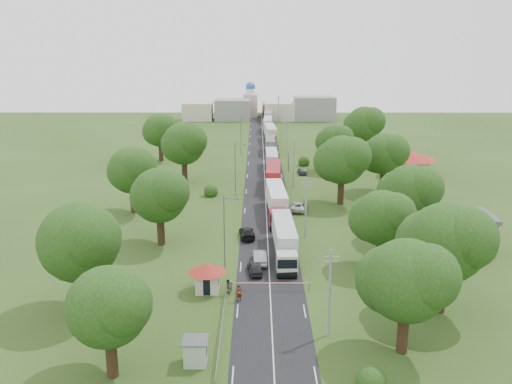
{
  "coord_description": "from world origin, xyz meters",
  "views": [
    {
      "loc": [
        -1.46,
        -85.3,
        28.65
      ],
      "look_at": [
        -1.72,
        6.92,
        3.0
      ],
      "focal_mm": 40.0,
      "sensor_mm": 36.0,
      "label": 1
    }
  ],
  "objects_px": {
    "guard_booth": "(207,274)",
    "info_sign": "(288,157)",
    "pedestrian_near": "(239,294)",
    "boom_barrier": "(258,284)",
    "truck_0": "(284,240)",
    "car_lane_front": "(255,268)",
    "car_lane_mid": "(260,257)"
  },
  "relations": [
    {
      "from": "car_lane_front",
      "to": "car_lane_mid",
      "type": "distance_m",
      "value": 3.4
    },
    {
      "from": "boom_barrier",
      "to": "truck_0",
      "type": "xyz_separation_m",
      "value": [
        3.49,
        11.02,
        1.35
      ]
    },
    {
      "from": "boom_barrier",
      "to": "guard_booth",
      "type": "relative_size",
      "value": 2.1
    },
    {
      "from": "info_sign",
      "to": "truck_0",
      "type": "distance_m",
      "value": 49.08
    },
    {
      "from": "boom_barrier",
      "to": "truck_0",
      "type": "height_order",
      "value": "truck_0"
    },
    {
      "from": "info_sign",
      "to": "truck_0",
      "type": "height_order",
      "value": "truck_0"
    },
    {
      "from": "pedestrian_near",
      "to": "boom_barrier",
      "type": "bearing_deg",
      "value": 26.98
    },
    {
      "from": "boom_barrier",
      "to": "info_sign",
      "type": "bearing_deg",
      "value": 83.76
    },
    {
      "from": "guard_booth",
      "to": "truck_0",
      "type": "distance_m",
      "value": 14.44
    },
    {
      "from": "truck_0",
      "to": "car_lane_front",
      "type": "relative_size",
      "value": 3.68
    },
    {
      "from": "guard_booth",
      "to": "info_sign",
      "type": "relative_size",
      "value": 1.07
    },
    {
      "from": "info_sign",
      "to": "pedestrian_near",
      "type": "bearing_deg",
      "value": -97.91
    },
    {
      "from": "car_lane_mid",
      "to": "pedestrian_near",
      "type": "relative_size",
      "value": 2.58
    },
    {
      "from": "info_sign",
      "to": "pedestrian_near",
      "type": "xyz_separation_m",
      "value": [
        -8.7,
        -62.65,
        -2.07
      ]
    },
    {
      "from": "truck_0",
      "to": "pedestrian_near",
      "type": "distance_m",
      "value": 14.84
    },
    {
      "from": "car_lane_front",
      "to": "pedestrian_near",
      "type": "height_order",
      "value": "pedestrian_near"
    },
    {
      "from": "car_lane_mid",
      "to": "guard_booth",
      "type": "bearing_deg",
      "value": 52.12
    },
    {
      "from": "boom_barrier",
      "to": "guard_booth",
      "type": "bearing_deg",
      "value": -179.99
    },
    {
      "from": "boom_barrier",
      "to": "pedestrian_near",
      "type": "height_order",
      "value": "pedestrian_near"
    },
    {
      "from": "car_lane_mid",
      "to": "truck_0",
      "type": "bearing_deg",
      "value": -142.66
    },
    {
      "from": "boom_barrier",
      "to": "pedestrian_near",
      "type": "relative_size",
      "value": 4.97
    },
    {
      "from": "info_sign",
      "to": "car_lane_front",
      "type": "xyz_separation_m",
      "value": [
        -6.97,
        -55.0,
        -2.29
      ]
    },
    {
      "from": "truck_0",
      "to": "car_lane_front",
      "type": "bearing_deg",
      "value": -122.96
    },
    {
      "from": "guard_booth",
      "to": "truck_0",
      "type": "xyz_separation_m",
      "value": [
        9.33,
        11.02,
        0.08
      ]
    },
    {
      "from": "car_lane_front",
      "to": "car_lane_mid",
      "type": "xyz_separation_m",
      "value": [
        0.63,
        3.34,
        0.08
      ]
    },
    {
      "from": "boom_barrier",
      "to": "car_lane_mid",
      "type": "xyz_separation_m",
      "value": [
        0.21,
        8.34,
        -0.1
      ]
    },
    {
      "from": "truck_0",
      "to": "car_lane_front",
      "type": "distance_m",
      "value": 7.34
    },
    {
      "from": "truck_0",
      "to": "pedestrian_near",
      "type": "bearing_deg",
      "value": -112.4
    },
    {
      "from": "guard_booth",
      "to": "pedestrian_near",
      "type": "distance_m",
      "value": 4.71
    },
    {
      "from": "guard_booth",
      "to": "pedestrian_near",
      "type": "xyz_separation_m",
      "value": [
        3.7,
        -2.65,
        -1.24
      ]
    },
    {
      "from": "car_lane_front",
      "to": "pedestrian_near",
      "type": "relative_size",
      "value": 2.24
    },
    {
      "from": "guard_booth",
      "to": "truck_0",
      "type": "bearing_deg",
      "value": 49.74
    }
  ]
}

